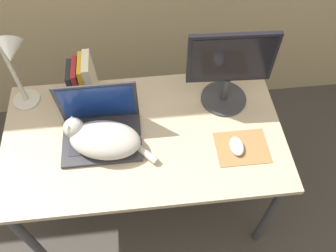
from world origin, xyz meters
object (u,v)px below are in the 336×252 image
at_px(laptop, 101,128).
at_px(external_monitor, 229,68).
at_px(cat, 102,139).
at_px(computer_mouse, 237,146).
at_px(book_row, 83,80).
at_px(desk_lamp, 14,62).

relative_size(laptop, external_monitor, 0.87).
bearing_deg(cat, computer_mouse, -7.30).
distance_m(external_monitor, computer_mouse, 0.35).
bearing_deg(laptop, book_row, 107.14).
distance_m(cat, computer_mouse, 0.60).
xyz_separation_m(cat, computer_mouse, (0.60, -0.08, -0.04)).
bearing_deg(external_monitor, computer_mouse, -89.89).
height_order(cat, book_row, book_row).
height_order(external_monitor, desk_lamp, desk_lamp).
distance_m(cat, desk_lamp, 0.50).
relative_size(cat, desk_lamp, 0.94).
height_order(cat, computer_mouse, cat).
relative_size(external_monitor, book_row, 1.76).
bearing_deg(desk_lamp, laptop, -32.79).
height_order(laptop, cat, laptop).
xyz_separation_m(cat, book_row, (-0.09, 0.32, 0.05)).
distance_m(laptop, computer_mouse, 0.62).
relative_size(cat, book_row, 1.74).
bearing_deg(external_monitor, cat, -160.25).
xyz_separation_m(laptop, book_row, (-0.08, 0.26, 0.06)).
distance_m(external_monitor, desk_lamp, 0.95).
height_order(laptop, book_row, laptop).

